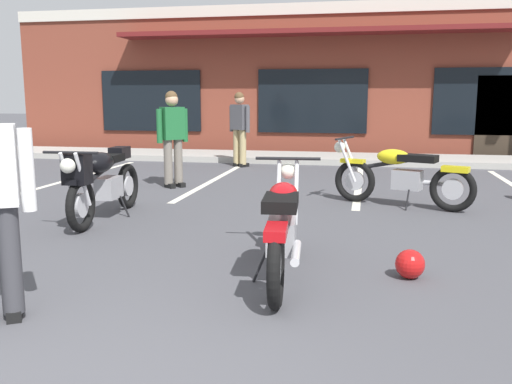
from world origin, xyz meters
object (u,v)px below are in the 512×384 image
at_px(motorcycle_silver_naked, 102,180).
at_px(person_in_shorts_foreground, 173,133).
at_px(person_by_back_row, 240,125).
at_px(helmet_on_pavement, 410,264).
at_px(motorcycle_black_cruiser, 400,175).
at_px(motorcycle_foreground_classic, 282,226).

bearing_deg(motorcycle_silver_naked, person_in_shorts_foreground, 90.51).
height_order(motorcycle_silver_naked, person_by_back_row, person_by_back_row).
bearing_deg(helmet_on_pavement, motorcycle_black_cruiser, 88.59).
bearing_deg(person_by_back_row, motorcycle_silver_naked, -94.72).
bearing_deg(motorcycle_silver_naked, helmet_on_pavement, -23.37).
relative_size(motorcycle_foreground_classic, person_by_back_row, 1.26).
bearing_deg(motorcycle_black_cruiser, person_by_back_row, 129.34).
bearing_deg(person_in_shorts_foreground, motorcycle_foreground_classic, -59.87).
xyz_separation_m(motorcycle_black_cruiser, helmet_on_pavement, (-0.08, -3.32, -0.33)).
xyz_separation_m(person_in_shorts_foreground, helmet_on_pavement, (3.73, -4.34, -0.82)).
relative_size(motorcycle_black_cruiser, person_by_back_row, 1.20).
bearing_deg(person_in_shorts_foreground, motorcycle_black_cruiser, -14.94).
bearing_deg(motorcycle_foreground_classic, person_in_shorts_foreground, 120.13).
bearing_deg(helmet_on_pavement, motorcycle_foreground_classic, -170.93).
relative_size(motorcycle_black_cruiser, motorcycle_silver_naked, 0.96).
height_order(motorcycle_foreground_classic, motorcycle_silver_naked, same).
bearing_deg(helmet_on_pavement, motorcycle_silver_naked, 156.63).
distance_m(motorcycle_foreground_classic, motorcycle_black_cruiser, 3.70).
height_order(motorcycle_foreground_classic, motorcycle_black_cruiser, same).
distance_m(person_in_shorts_foreground, helmet_on_pavement, 5.78).
distance_m(motorcycle_silver_naked, person_in_shorts_foreground, 2.77).
distance_m(motorcycle_black_cruiser, person_by_back_row, 5.25).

